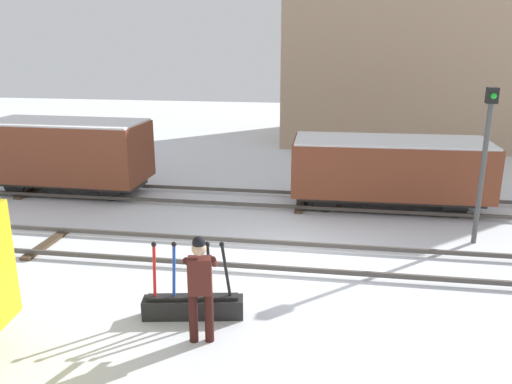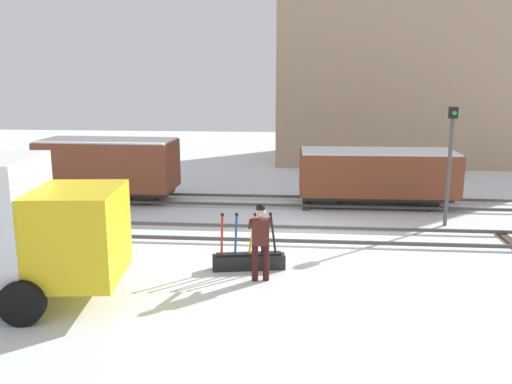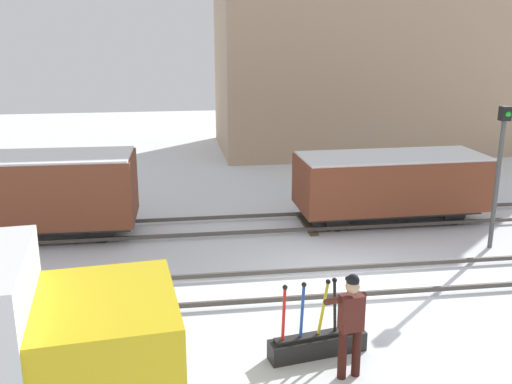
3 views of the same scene
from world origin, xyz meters
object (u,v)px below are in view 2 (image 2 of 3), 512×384
Objects in this scene: rail_worker at (260,237)px; freight_car_back_track at (109,166)px; freight_car_near_switch at (377,174)px; switch_lever_frame at (249,259)px; signal_post at (450,154)px.

freight_car_back_track is (-6.40, 7.70, 0.29)m from rail_worker.
freight_car_back_track is at bearing 119.56° from rail_worker.
freight_car_back_track is at bearing 178.74° from freight_car_near_switch.
rail_worker is at bearing -48.95° from freight_car_back_track.
freight_car_back_track reaches higher than switch_lever_frame.
rail_worker is 7.71m from signal_post.
freight_car_near_switch is at bearing 54.63° from rail_worker.
freight_car_back_track is (-10.03, 0.00, 0.15)m from freight_car_near_switch.
switch_lever_frame is 9.31m from freight_car_back_track.
signal_post is 0.74× the size of freight_car_back_track.
switch_lever_frame is 0.36× the size of freight_car_back_track.
freight_car_near_switch is at bearing 1.34° from freight_car_back_track.
switch_lever_frame is at bearing -142.44° from signal_post.
signal_post is at bearing 33.28° from rail_worker.
signal_post is 3.31m from freight_car_near_switch.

